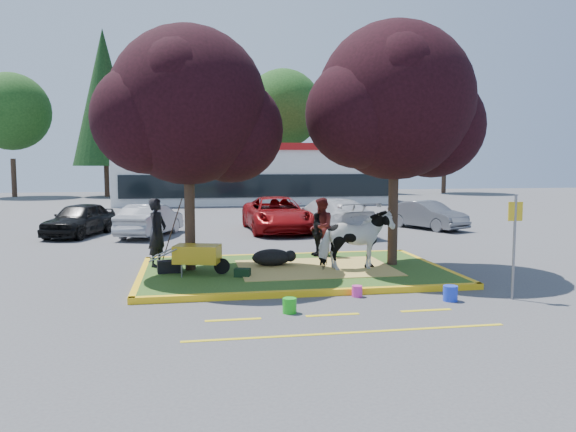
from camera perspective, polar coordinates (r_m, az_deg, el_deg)
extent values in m
plane|color=#424244|center=(15.49, 0.63, -5.92)|extent=(90.00, 90.00, 0.00)
cube|color=#294A17|center=(15.47, 0.63, -5.65)|extent=(8.00, 5.00, 0.15)
cube|color=yellow|center=(13.00, 2.75, -7.81)|extent=(8.30, 0.16, 0.15)
cube|color=yellow|center=(17.97, -0.90, -4.08)|extent=(8.30, 0.16, 0.15)
cube|color=yellow|center=(15.27, -14.68, -5.98)|extent=(0.16, 5.30, 0.15)
cube|color=yellow|center=(16.70, 14.57, -5.00)|extent=(0.16, 5.30, 0.15)
cube|color=#D3BB56|center=(15.58, 2.81, -5.28)|extent=(4.20, 3.00, 0.01)
cylinder|color=black|center=(15.36, -9.97, 1.11)|extent=(0.28, 0.28, 3.53)
sphere|color=black|center=(15.39, -10.14, 10.98)|extent=(4.20, 4.20, 4.20)
sphere|color=black|center=(15.58, -5.80, 8.65)|extent=(2.86, 2.86, 2.86)
sphere|color=black|center=(15.09, -14.16, 9.57)|extent=(2.86, 2.86, 2.86)
cylinder|color=black|center=(16.19, 10.64, 1.62)|extent=(0.28, 0.28, 3.70)
sphere|color=black|center=(16.25, 10.82, 11.42)|extent=(4.40, 4.40, 4.40)
sphere|color=black|center=(16.84, 14.43, 8.88)|extent=(2.99, 2.99, 2.99)
sphere|color=black|center=(15.57, 7.34, 10.27)|extent=(2.99, 2.99, 2.99)
cube|color=yellow|center=(11.18, -5.59, -10.45)|extent=(1.10, 0.12, 0.01)
cube|color=yellow|center=(11.50, 4.55, -9.99)|extent=(1.10, 0.12, 0.01)
cube|color=yellow|center=(12.14, 13.85, -9.29)|extent=(1.10, 0.12, 0.01)
cube|color=yellow|center=(10.39, 6.25, -11.71)|extent=(6.00, 0.10, 0.01)
cube|color=silver|center=(43.20, -3.64, 4.09)|extent=(20.00, 8.00, 4.00)
cube|color=#9F1111|center=(43.20, -3.65, 6.94)|extent=(20.40, 8.40, 0.50)
cube|color=black|center=(39.20, -2.97, 3.07)|extent=(19.00, 0.10, 1.60)
cylinder|color=black|center=(55.07, -26.08, 3.52)|extent=(0.44, 0.44, 3.36)
sphere|color=#143811|center=(55.23, -26.34, 9.50)|extent=(6.72, 6.72, 6.72)
cylinder|color=black|center=(52.43, -17.95, 4.04)|extent=(0.44, 0.44, 3.92)
cone|color=black|center=(52.71, -18.17, 11.36)|extent=(5.60, 5.60, 11.90)
cylinder|color=black|center=(53.45, -9.17, 3.81)|extent=(0.44, 0.44, 3.08)
sphere|color=#143811|center=(53.55, -9.26, 9.47)|extent=(6.16, 6.16, 6.16)
cylinder|color=black|center=(53.17, -0.48, 4.18)|extent=(0.44, 0.44, 3.64)
sphere|color=#143811|center=(53.39, -0.49, 10.89)|extent=(7.28, 7.28, 7.28)
cylinder|color=black|center=(55.54, 7.62, 4.11)|extent=(0.44, 0.44, 3.50)
cone|color=black|center=(55.72, 7.70, 10.29)|extent=(5.00, 5.00, 10.62)
cylinder|color=black|center=(57.56, 15.55, 3.87)|extent=(0.44, 0.44, 3.22)
sphere|color=#143811|center=(57.68, 15.70, 9.36)|extent=(6.44, 6.44, 6.44)
imported|color=white|center=(15.24, 6.87, -2.44)|extent=(2.01, 1.05, 1.64)
ellipsoid|color=black|center=(15.86, -1.69, -4.22)|extent=(1.25, 0.97, 0.48)
imported|color=black|center=(16.11, -13.13, -1.64)|extent=(0.70, 0.82, 1.91)
imported|color=#4F1617|center=(17.35, 3.37, -1.14)|extent=(0.93, 1.06, 1.82)
imported|color=black|center=(17.53, 2.97, -1.83)|extent=(0.43, 0.83, 1.36)
cylinder|color=black|center=(14.80, -6.73, -5.09)|extent=(0.42, 0.19, 0.41)
cylinder|color=slate|center=(14.55, -10.75, -5.57)|extent=(0.04, 0.04, 0.30)
cylinder|color=slate|center=(15.04, -10.73, -5.20)|extent=(0.04, 0.04, 0.30)
cube|color=#BF9416|center=(14.72, -9.20, -3.82)|extent=(1.29, 0.98, 0.46)
cylinder|color=slate|center=(14.49, -12.61, -3.94)|extent=(0.73, 0.24, 0.38)
cylinder|color=slate|center=(14.98, -12.52, -3.63)|extent=(0.73, 0.24, 0.38)
cube|color=black|center=(15.25, -11.96, -5.04)|extent=(0.67, 0.42, 0.32)
cube|color=black|center=(14.43, -4.66, -5.75)|extent=(0.46, 0.36, 0.21)
cylinder|color=slate|center=(13.47, 21.98, -2.96)|extent=(0.06, 0.06, 2.36)
cube|color=gold|center=(13.38, 22.10, 0.44)|extent=(0.33, 0.05, 0.42)
cylinder|color=green|center=(11.57, 0.16, -9.09)|extent=(0.32, 0.32, 0.31)
cylinder|color=#E633A1|center=(13.02, 7.03, -7.59)|extent=(0.31, 0.31, 0.26)
cylinder|color=blue|center=(13.04, 16.16, -7.56)|extent=(0.41, 0.41, 0.34)
imported|color=black|center=(24.84, -20.43, -0.31)|extent=(2.83, 4.40, 1.39)
imported|color=gray|center=(23.92, -13.82, -0.41)|extent=(2.69, 4.29, 1.34)
imported|color=maroon|center=(24.76, -1.16, 0.17)|extent=(2.66, 5.55, 1.53)
imported|color=silver|center=(24.13, 4.17, 0.02)|extent=(3.45, 5.64, 1.53)
imported|color=#585A60|center=(26.50, 13.98, 0.09)|extent=(2.82, 4.09, 1.28)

